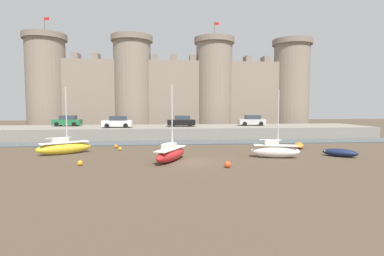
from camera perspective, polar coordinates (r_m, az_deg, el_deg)
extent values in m
plane|color=#4C3D2D|center=(24.87, -0.42, -6.48)|extent=(160.00, 160.00, 0.00)
cube|color=#3D4C56|center=(37.78, -2.28, -2.77)|extent=(80.00, 4.50, 0.10)
cube|color=gray|center=(44.91, -2.84, -0.71)|extent=(57.65, 10.00, 1.63)
cube|color=gray|center=(56.37, -3.47, 6.04)|extent=(45.65, 2.80, 12.98)
cylinder|color=gray|center=(60.04, -25.99, 7.13)|extent=(6.71, 6.71, 16.35)
cylinder|color=#796B5D|center=(61.18, -26.25, 15.26)|extent=(7.51, 7.51, 1.00)
cylinder|color=#4C4742|center=(61.61, -26.31, 17.08)|extent=(0.10, 0.10, 3.00)
cube|color=red|center=(61.75, -25.94, 18.21)|extent=(0.80, 0.04, 0.50)
cylinder|color=gray|center=(56.66, -11.26, 7.66)|extent=(6.71, 6.71, 16.35)
cylinder|color=#796B5D|center=(57.87, -11.38, 16.27)|extent=(7.51, 7.51, 1.00)
cylinder|color=gray|center=(57.27, 4.22, 7.69)|extent=(6.71, 6.71, 16.35)
cylinder|color=#796B5D|center=(58.46, 4.27, 16.21)|extent=(7.51, 7.51, 1.00)
cylinder|color=#4C4742|center=(58.92, 4.28, 18.11)|extent=(0.10, 0.10, 3.00)
cube|color=red|center=(59.30, 4.74, 19.21)|extent=(0.80, 0.04, 0.50)
cylinder|color=gray|center=(61.74, 18.38, 7.23)|extent=(6.71, 6.71, 16.35)
cylinder|color=#796B5D|center=(62.85, 18.57, 15.15)|extent=(7.51, 7.51, 1.00)
cube|color=gray|center=(59.00, -21.18, 12.56)|extent=(1.10, 2.52, 1.10)
cube|color=gray|center=(58.20, -17.77, 12.76)|extent=(1.10, 2.52, 1.10)
cube|color=gray|center=(57.02, -7.11, 13.10)|extent=(1.10, 2.52, 1.10)
cube|color=gray|center=(57.05, -3.50, 13.12)|extent=(1.10, 2.52, 1.10)
cube|color=gray|center=(57.30, 0.09, 13.09)|extent=(1.10, 2.52, 1.10)
cube|color=gray|center=(59.28, 10.50, 12.72)|extent=(1.10, 2.52, 1.10)
cube|color=gray|center=(60.34, 13.77, 12.52)|extent=(1.10, 2.52, 1.10)
ellipsoid|color=#141E3D|center=(30.53, 26.37, -4.24)|extent=(2.94, 2.76, 0.73)
ellipsoid|color=navy|center=(30.52, 26.37, -4.13)|extent=(2.39, 2.23, 0.40)
cube|color=beige|center=(30.48, 26.79, -4.07)|extent=(0.74, 0.80, 0.06)
cube|color=beige|center=(30.72, 24.22, -3.97)|extent=(0.59, 0.62, 0.08)
ellipsoid|color=yellow|center=(31.33, -23.11, -3.55)|extent=(4.91, 3.72, 1.15)
cube|color=silver|center=(31.27, -23.14, -2.57)|extent=(4.30, 3.25, 0.08)
cube|color=silver|center=(31.14, -23.83, -2.14)|extent=(1.61, 1.40, 0.44)
cylinder|color=silver|center=(31.16, -22.83, 2.37)|extent=(0.10, 0.10, 5.30)
cylinder|color=silver|center=(31.09, -24.07, -1.73)|extent=(1.97, 1.30, 0.08)
ellipsoid|color=red|center=(25.13, -4.03, -5.10)|extent=(3.25, 5.03, 1.10)
cube|color=silver|center=(25.06, -4.04, -3.95)|extent=(2.83, 4.42, 0.08)
cube|color=silver|center=(24.68, -4.41, -3.47)|extent=(1.29, 1.59, 0.44)
cylinder|color=silver|center=(25.06, -3.83, 2.23)|extent=(0.10, 0.10, 5.30)
cylinder|color=silver|center=(24.54, -4.53, -2.97)|extent=(1.08, 2.08, 0.08)
ellipsoid|color=orange|center=(35.18, 19.70, -3.14)|extent=(2.05, 3.18, 0.57)
ellipsoid|color=gold|center=(35.18, 19.70, -3.04)|extent=(1.65, 2.60, 0.31)
cube|color=beige|center=(35.40, 19.69, -2.93)|extent=(0.81, 0.49, 0.06)
cube|color=beige|center=(33.99, 19.79, -3.25)|extent=(0.58, 0.46, 0.08)
ellipsoid|color=silver|center=(27.80, 15.55, -4.31)|extent=(4.43, 2.25, 1.15)
cube|color=silver|center=(27.73, 15.57, -3.22)|extent=(3.89, 1.95, 0.08)
cube|color=silver|center=(27.66, 14.92, -2.68)|extent=(1.35, 1.06, 0.44)
cylinder|color=silver|center=(27.55, 16.11, 1.90)|extent=(0.10, 0.10, 4.88)
cylinder|color=silver|center=(27.62, 14.71, -2.21)|extent=(1.88, 0.57, 0.08)
sphere|color=orange|center=(33.95, -14.27, -3.42)|extent=(0.40, 0.40, 0.40)
sphere|color=orange|center=(32.08, -13.53, -3.87)|extent=(0.37, 0.37, 0.37)
sphere|color=#E04C1E|center=(22.65, 6.81, -6.92)|extent=(0.49, 0.49, 0.49)
sphere|color=orange|center=(24.82, -20.54, -6.28)|extent=(0.41, 0.41, 0.41)
cube|color=black|center=(44.47, -2.06, 1.07)|extent=(4.16, 1.84, 0.80)
cube|color=#2D3842|center=(44.44, -1.87, 1.98)|extent=(2.31, 1.57, 0.64)
cylinder|color=black|center=(43.62, -3.70, 0.64)|extent=(0.65, 0.20, 0.64)
cylinder|color=black|center=(45.31, -3.70, 0.77)|extent=(0.65, 0.20, 0.64)
cylinder|color=black|center=(43.69, -0.36, 0.65)|extent=(0.65, 0.20, 0.64)
cylinder|color=black|center=(45.39, -0.49, 0.78)|extent=(0.65, 0.20, 0.64)
cube|color=#1E6638|center=(49.06, -22.68, 1.04)|extent=(4.16, 1.84, 0.80)
cube|color=#2D3842|center=(48.99, -22.53, 1.86)|extent=(2.31, 1.57, 0.64)
cylinder|color=black|center=(48.71, -24.41, 0.64)|extent=(0.65, 0.20, 0.64)
cylinder|color=black|center=(50.30, -23.73, 0.76)|extent=(0.65, 0.20, 0.64)
cylinder|color=black|center=(47.87, -21.56, 0.67)|extent=(0.65, 0.20, 0.64)
cylinder|color=black|center=(49.49, -20.96, 0.79)|extent=(0.65, 0.20, 0.64)
cube|color=silver|center=(43.29, -14.04, 0.87)|extent=(4.16, 1.84, 0.80)
cube|color=#2D3842|center=(43.23, -13.86, 1.80)|extent=(2.31, 1.57, 0.64)
cylinder|color=black|center=(42.72, -15.91, 0.42)|extent=(0.65, 0.20, 0.64)
cylinder|color=black|center=(44.38, -15.45, 0.56)|extent=(0.65, 0.20, 0.64)
cylinder|color=black|center=(42.26, -12.54, 0.44)|extent=(0.65, 0.20, 0.64)
cylinder|color=black|center=(43.94, -12.20, 0.58)|extent=(0.65, 0.20, 0.64)
cube|color=#B2B5B7|center=(47.48, 11.27, 1.19)|extent=(4.16, 1.84, 0.80)
cube|color=#2D3842|center=(47.49, 11.46, 2.03)|extent=(2.31, 1.57, 0.64)
cylinder|color=black|center=(46.36, 10.03, 0.79)|extent=(0.65, 0.20, 0.64)
cylinder|color=black|center=(48.01, 9.54, 0.91)|extent=(0.65, 0.20, 0.64)
cylinder|color=black|center=(47.03, 13.03, 0.79)|extent=(0.65, 0.20, 0.64)
cylinder|color=black|center=(48.65, 12.46, 0.91)|extent=(0.65, 0.20, 0.64)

